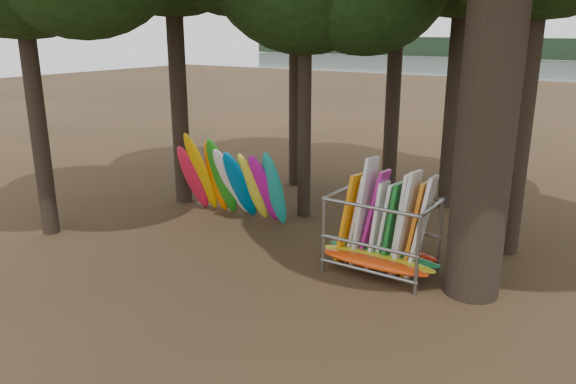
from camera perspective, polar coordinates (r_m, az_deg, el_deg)
The scene contains 3 objects.
ground at distance 15.05m, azimuth -1.68°, elevation -6.75°, with size 120.00×120.00×0.00m, color #47331E.
kayak_row at distance 17.82m, azimuth -5.77°, elevation 1.05°, with size 3.98×1.87×2.93m.
storage_rack at distance 14.12m, azimuth 9.51°, elevation -4.49°, with size 3.05×1.51×2.88m.
Camera 1 is at (8.00, -11.30, 5.90)m, focal length 35.00 mm.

